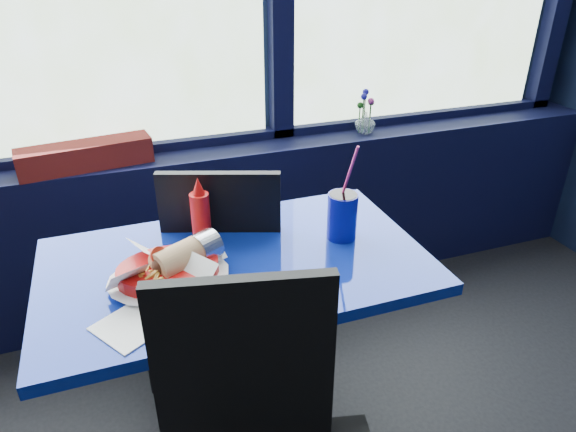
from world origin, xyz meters
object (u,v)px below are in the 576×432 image
object	(u,v)px
flower_vase	(365,120)
food_basket	(171,268)
planter_box	(86,155)
near_table	(239,306)
ketchup_bottle	(201,215)
chair_near_back	(207,262)
soda_cup	(342,215)

from	to	relation	value
flower_vase	food_basket	size ratio (longest dim) A/B	0.66
planter_box	near_table	bearing A→B (deg)	-70.90
near_table	ketchup_bottle	xyz separation A→B (m)	(-0.08, 0.15, 0.29)
near_table	food_basket	bearing A→B (deg)	-168.73
flower_vase	ketchup_bottle	xyz separation A→B (m)	(-0.96, -0.70, -0.01)
planter_box	food_basket	size ratio (longest dim) A/B	1.62
near_table	ketchup_bottle	size ratio (longest dim) A/B	5.09
chair_near_back	soda_cup	bearing A→B (deg)	163.87
food_basket	near_table	bearing A→B (deg)	8.47
chair_near_back	planter_box	distance (m)	0.71
planter_box	food_basket	xyz separation A→B (m)	(0.22, -0.88, -0.06)
near_table	ketchup_bottle	bearing A→B (deg)	117.51
chair_near_back	food_basket	xyz separation A→B (m)	(-0.17, -0.36, 0.24)
ketchup_bottle	near_table	bearing A→B (deg)	-62.49
near_table	planter_box	world-z (taller)	planter_box
ketchup_bottle	soda_cup	xyz separation A→B (m)	(0.45, -0.12, -0.02)
planter_box	ketchup_bottle	bearing A→B (deg)	-71.03
ketchup_bottle	soda_cup	bearing A→B (deg)	-15.41
soda_cup	chair_near_back	bearing A→B (deg)	144.41
planter_box	food_basket	world-z (taller)	planter_box
chair_near_back	flower_vase	distance (m)	1.11
planter_box	flower_vase	world-z (taller)	flower_vase
planter_box	soda_cup	size ratio (longest dim) A/B	1.58
chair_near_back	soda_cup	xyz separation A→B (m)	(0.42, -0.30, 0.28)
near_table	food_basket	xyz separation A→B (m)	(-0.21, -0.04, 0.22)
near_table	planter_box	xyz separation A→B (m)	(-0.42, 0.84, 0.29)
near_table	flower_vase	distance (m)	1.26
planter_box	flower_vase	size ratio (longest dim) A/B	2.47
near_table	chair_near_back	world-z (taller)	chair_near_back
planter_box	food_basket	distance (m)	0.91
food_basket	soda_cup	world-z (taller)	soda_cup
planter_box	ketchup_bottle	xyz separation A→B (m)	(0.35, -0.69, 0.00)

